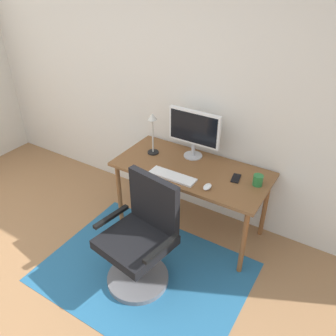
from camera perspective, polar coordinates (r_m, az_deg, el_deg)
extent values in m
cube|color=silver|center=(3.39, 2.20, 13.43)|extent=(6.00, 0.10, 2.60)
cube|color=#255F89|center=(3.17, -3.86, -16.79)|extent=(1.72, 1.29, 0.01)
cube|color=brown|center=(3.17, 3.91, -0.22)|extent=(1.43, 0.68, 0.03)
cylinder|color=brown|center=(3.49, -8.05, -4.18)|extent=(0.04, 0.04, 0.68)
cylinder|color=brown|center=(2.99, 12.36, -11.96)|extent=(0.04, 0.04, 0.68)
cylinder|color=brown|center=(3.85, -2.89, -0.04)|extent=(0.04, 0.04, 0.68)
cylinder|color=brown|center=(3.41, 15.75, -6.21)|extent=(0.04, 0.04, 0.68)
cylinder|color=#B2B2B7|center=(3.35, 4.15, 2.07)|extent=(0.18, 0.18, 0.01)
cylinder|color=#B2B2B7|center=(3.31, 4.20, 3.12)|extent=(0.04, 0.04, 0.13)
cube|color=white|center=(3.21, 4.36, 6.69)|extent=(0.52, 0.04, 0.33)
cube|color=black|center=(3.19, 4.19, 6.56)|extent=(0.48, 0.00, 0.29)
cube|color=white|center=(3.03, 0.75, -1.36)|extent=(0.43, 0.13, 0.02)
ellipsoid|color=white|center=(2.90, 6.52, -3.10)|extent=(0.06, 0.10, 0.03)
cylinder|color=#266E34|center=(3.00, 14.66, -1.97)|extent=(0.08, 0.08, 0.10)
cube|color=black|center=(3.06, 11.18, -1.67)|extent=(0.09, 0.15, 0.01)
cylinder|color=black|center=(3.40, -2.48, 2.63)|extent=(0.11, 0.11, 0.01)
cylinder|color=beige|center=(3.31, -2.55, 5.32)|extent=(0.02, 0.02, 0.34)
cone|color=beige|center=(3.23, -2.64, 8.50)|extent=(0.09, 0.09, 0.06)
cylinder|color=slate|center=(3.10, -4.99, -17.69)|extent=(0.52, 0.52, 0.05)
cylinder|color=slate|center=(2.95, -5.18, -15.14)|extent=(0.06, 0.06, 0.36)
cube|color=black|center=(2.79, -5.40, -12.11)|extent=(0.58, 0.58, 0.08)
cube|color=black|center=(2.73, -2.35, -5.56)|extent=(0.48, 0.13, 0.47)
cube|color=black|center=(2.87, -9.37, -7.95)|extent=(0.09, 0.36, 0.03)
cube|color=black|center=(2.58, -1.14, -13.17)|extent=(0.09, 0.36, 0.03)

